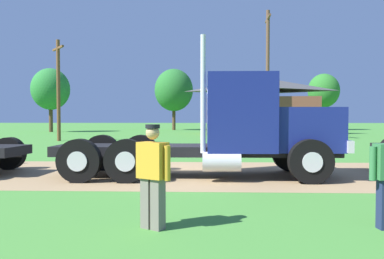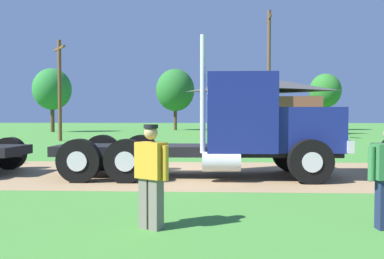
{
  "view_description": "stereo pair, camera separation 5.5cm",
  "coord_description": "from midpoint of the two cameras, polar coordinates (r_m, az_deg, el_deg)",
  "views": [
    {
      "loc": [
        0.3,
        -11.48,
        1.72
      ],
      "look_at": [
        -0.14,
        -0.1,
        1.35
      ],
      "focal_mm": 35.38,
      "sensor_mm": 36.0,
      "label": 1
    },
    {
      "loc": [
        0.35,
        -11.48,
        1.72
      ],
      "look_at": [
        -0.14,
        -0.1,
        1.35
      ],
      "focal_mm": 35.38,
      "sensor_mm": 36.0,
      "label": 2
    }
  ],
  "objects": [
    {
      "name": "ground_plane",
      "position": [
        11.61,
        0.56,
        -6.64
      ],
      "size": [
        200.0,
        200.0,
        0.0
      ],
      "primitive_type": "plane",
      "color": "#468A35"
    },
    {
      "name": "dirt_track",
      "position": [
        11.61,
        0.56,
        -6.62
      ],
      "size": [
        120.0,
        5.76,
        0.01
      ],
      "primitive_type": "cube",
      "color": "#A38359",
      "rests_on": "ground_plane"
    },
    {
      "name": "truck_foreground_white",
      "position": [
        10.96,
        6.78,
        0.06
      ],
      "size": [
        8.18,
        2.68,
        3.89
      ],
      "color": "black",
      "rests_on": "ground_plane"
    },
    {
      "name": "visitor_walking_mid",
      "position": [
        5.87,
        -6.2,
        -6.43
      ],
      "size": [
        0.57,
        0.45,
        1.61
      ],
      "color": "gold",
      "rests_on": "ground_plane"
    },
    {
      "name": "shed_building",
      "position": [
        39.36,
        10.22,
        3.42
      ],
      "size": [
        11.56,
        7.74,
        5.78
      ],
      "color": "brown",
      "rests_on": "ground_plane"
    },
    {
      "name": "utility_pole_near",
      "position": [
        28.92,
        -19.54,
        6.04
      ],
      "size": [
        1.49,
        1.8,
        7.25
      ],
      "color": "brown",
      "rests_on": "ground_plane"
    },
    {
      "name": "utility_pole_far",
      "position": [
        28.46,
        11.27,
        8.48
      ],
      "size": [
        0.26,
        2.2,
        9.49
      ],
      "color": "brown",
      "rests_on": "ground_plane"
    },
    {
      "name": "tree_left",
      "position": [
        46.77,
        -20.58,
        5.7
      ],
      "size": [
        4.35,
        4.35,
        7.34
      ],
      "color": "#513823",
      "rests_on": "ground_plane"
    },
    {
      "name": "tree_mid",
      "position": [
        50.44,
        -2.79,
        5.94
      ],
      "size": [
        5.09,
        5.09,
        8.1
      ],
      "color": "#513823",
      "rests_on": "ground_plane"
    },
    {
      "name": "tree_right",
      "position": [
        53.38,
        19.2,
        5.51
      ],
      "size": [
        4.1,
        4.1,
        7.48
      ],
      "color": "#513823",
      "rests_on": "ground_plane"
    }
  ]
}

